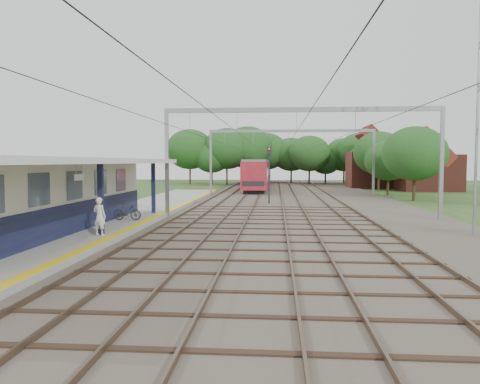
{
  "coord_description": "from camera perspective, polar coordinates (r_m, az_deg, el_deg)",
  "views": [
    {
      "loc": [
        1.97,
        -14.37,
        3.63
      ],
      "look_at": [
        -0.47,
        16.84,
        1.6
      ],
      "focal_mm": 35.0,
      "sensor_mm": 36.0,
      "label": 1
    }
  ],
  "objects": [
    {
      "name": "rail_tracks",
      "position": [
        44.51,
        3.85,
        -0.75
      ],
      "size": [
        11.8,
        88.0,
        0.15
      ],
      "color": "brown",
      "rests_on": "ballast_bed"
    },
    {
      "name": "train",
      "position": [
        67.88,
        2.38,
        2.42
      ],
      "size": [
        2.88,
        35.81,
        3.78
      ],
      "color": "black",
      "rests_on": "ballast_bed"
    },
    {
      "name": "canopy",
      "position": [
        22.58,
        -21.14,
        3.5
      ],
      "size": [
        6.4,
        20.0,
        3.44
      ],
      "color": "#111537",
      "rests_on": "platform"
    },
    {
      "name": "station_building",
      "position": [
        24.02,
        -22.4,
        -0.35
      ],
      "size": [
        3.41,
        18.0,
        3.4
      ],
      "color": "beige",
      "rests_on": "platform"
    },
    {
      "name": "person",
      "position": [
        21.75,
        -16.76,
        -2.84
      ],
      "size": [
        0.71,
        0.57,
        1.71
      ],
      "primitive_type": "imported",
      "rotation": [
        0.0,
        0.0,
        2.86
      ],
      "color": "white",
      "rests_on": "platform"
    },
    {
      "name": "house_far",
      "position": [
        67.84,
        16.43,
        3.22
      ],
      "size": [
        8.0,
        6.12,
        8.66
      ],
      "color": "brown",
      "rests_on": "ground"
    },
    {
      "name": "platform",
      "position": [
        30.11,
        -13.92,
        -2.99
      ],
      "size": [
        5.0,
        52.0,
        0.35
      ],
      "primitive_type": "cube",
      "color": "gray",
      "rests_on": "ground"
    },
    {
      "name": "house_near",
      "position": [
        63.3,
        21.99,
        2.86
      ],
      "size": [
        7.0,
        6.12,
        7.89
      ],
      "color": "brown",
      "rests_on": "ground"
    },
    {
      "name": "tree_band",
      "position": [
        71.53,
        5.99,
        4.72
      ],
      "size": [
        31.72,
        30.88,
        8.82
      ],
      "color": "#382619",
      "rests_on": "ground"
    },
    {
      "name": "ballast_bed",
      "position": [
        44.56,
        7.06,
        -0.93
      ],
      "size": [
        18.0,
        90.0,
        0.1
      ],
      "primitive_type": "cube",
      "color": "#473D33",
      "rests_on": "ground"
    },
    {
      "name": "bicycle",
      "position": [
        26.96,
        -13.58,
        -2.37
      ],
      "size": [
        1.58,
        0.48,
        0.94
      ],
      "primitive_type": "imported",
      "rotation": [
        0.0,
        0.0,
        1.55
      ],
      "color": "black",
      "rests_on": "platform"
    },
    {
      "name": "yellow_stripe",
      "position": [
        29.46,
        -9.77,
        -2.73
      ],
      "size": [
        0.45,
        52.0,
        0.01
      ],
      "primitive_type": "cube",
      "color": "yellow",
      "rests_on": "platform"
    },
    {
      "name": "ground",
      "position": [
        14.95,
        -3.3,
        -10.34
      ],
      "size": [
        160.0,
        160.0,
        0.0
      ],
      "primitive_type": "plane",
      "color": "#2D4C1E",
      "rests_on": "ground"
    },
    {
      "name": "signal_post",
      "position": [
        39.52,
        3.57,
        3.07
      ],
      "size": [
        0.35,
        0.29,
        4.87
      ],
      "rotation": [
        0.0,
        0.0,
        -0.07
      ],
      "color": "black",
      "rests_on": "ground"
    },
    {
      "name": "catenary_system",
      "position": [
        39.72,
        6.54,
        6.4
      ],
      "size": [
        17.22,
        88.0,
        7.0
      ],
      "color": "gray",
      "rests_on": "ground"
    }
  ]
}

